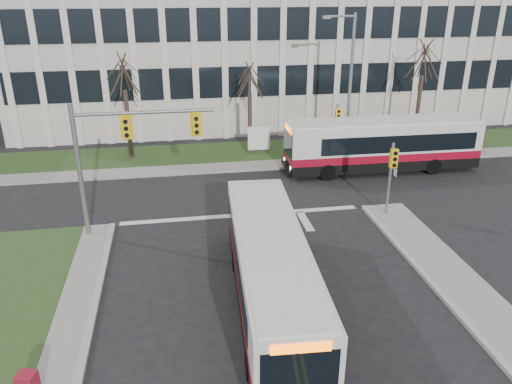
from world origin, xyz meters
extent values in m
plane|color=black|center=(0.00, 0.00, 0.00)|extent=(120.00, 120.00, 0.00)
cube|color=#9E9B93|center=(5.00, 15.20, 0.07)|extent=(44.00, 1.60, 0.14)
cube|color=#2C4B20|center=(5.00, 18.00, 0.06)|extent=(44.00, 5.00, 0.12)
cube|color=beige|center=(5.00, 30.00, 6.00)|extent=(40.00, 16.00, 12.00)
cylinder|color=slate|center=(-7.30, 7.20, 3.10)|extent=(0.22, 0.22, 6.20)
cylinder|color=slate|center=(-4.30, 7.20, 5.70)|extent=(6.00, 0.16, 0.16)
cube|color=yellow|center=(-5.10, 7.05, 5.10)|extent=(0.34, 0.24, 0.92)
cube|color=yellow|center=(-2.10, 7.05, 5.10)|extent=(0.34, 0.24, 0.92)
cylinder|color=slate|center=(7.20, 7.00, 1.90)|extent=(0.14, 0.14, 3.80)
cube|color=yellow|center=(7.20, 6.80, 3.10)|extent=(0.34, 0.24, 0.92)
cylinder|color=slate|center=(7.20, 15.50, 1.90)|extent=(0.14, 0.14, 3.80)
cube|color=yellow|center=(7.20, 15.30, 3.10)|extent=(0.34, 0.24, 0.92)
cylinder|color=slate|center=(8.20, 16.20, 4.60)|extent=(0.20, 0.20, 9.20)
cylinder|color=slate|center=(7.30, 16.20, 9.00)|extent=(1.80, 0.14, 0.14)
cube|color=slate|center=(6.40, 16.20, 8.95)|extent=(0.50, 0.25, 0.18)
cylinder|color=slate|center=(1.90, 17.50, 0.50)|extent=(0.08, 0.08, 1.00)
cylinder|color=slate|center=(3.10, 17.50, 0.50)|extent=(0.08, 0.08, 1.00)
cube|color=white|center=(2.50, 17.50, 1.20)|extent=(1.50, 0.12, 1.60)
cylinder|color=#42352B|center=(-6.00, 18.00, 2.31)|extent=(0.28, 0.28, 4.62)
cylinder|color=#42352B|center=(2.00, 18.20, 2.05)|extent=(0.28, 0.28, 4.09)
cylinder|color=#42352B|center=(14.00, 18.00, 2.48)|extent=(0.28, 0.28, 4.95)
camera|label=1|loc=(-3.04, -14.40, 10.82)|focal=35.00mm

